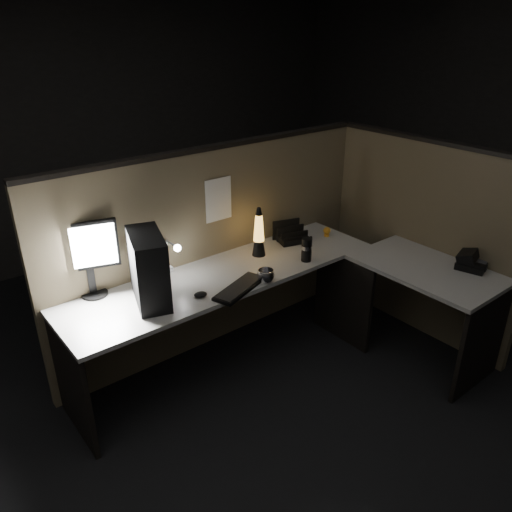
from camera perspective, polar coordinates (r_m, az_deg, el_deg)
floor at (r=3.51m, az=4.99°, el=-15.50°), size 6.00×6.00×0.00m
room_shell at (r=2.75m, az=6.28°, el=11.03°), size 6.00×6.00×6.00m
partition_back at (r=3.72m, az=-4.42°, el=0.77°), size 2.66×0.06×1.50m
partition_right at (r=4.08m, az=18.16°, el=1.80°), size 0.06×1.66×1.50m
desk at (r=3.43m, az=4.65°, el=-4.71°), size 2.60×1.60×0.73m
pc_tower at (r=3.05m, az=-12.18°, el=-1.40°), size 0.30×0.45×0.43m
monitor at (r=3.18m, az=-18.71°, el=0.45°), size 0.37×0.17×0.49m
keyboard at (r=3.20m, az=-1.88°, el=-3.71°), size 0.44×0.27×0.02m
mouse at (r=3.13m, az=-6.37°, el=-4.40°), size 0.10×0.08×0.03m
clip_lamp at (r=3.36m, az=-9.49°, el=0.06°), size 0.05×0.19×0.25m
organizer at (r=3.91m, az=4.01°, el=2.34°), size 0.27×0.26×0.17m
lava_lamp at (r=3.60m, az=0.32°, el=2.32°), size 0.10×0.10×0.37m
travel_mug at (r=3.56m, az=5.80°, el=0.72°), size 0.08×0.08×0.17m
steel_mug at (r=3.27m, az=1.12°, el=-2.30°), size 0.15×0.15×0.09m
figurine at (r=4.01m, az=8.11°, el=2.90°), size 0.06×0.06×0.06m
pinned_paper at (r=3.54m, az=-4.31°, el=6.44°), size 0.22×0.00×0.31m
desk_phone at (r=3.78m, az=23.36°, el=-0.47°), size 0.26×0.26×0.13m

